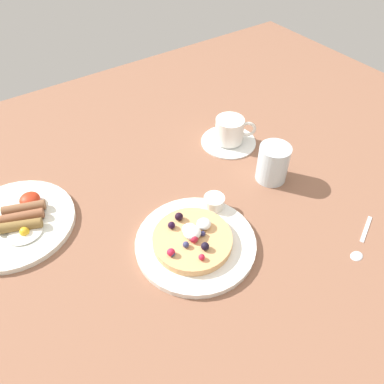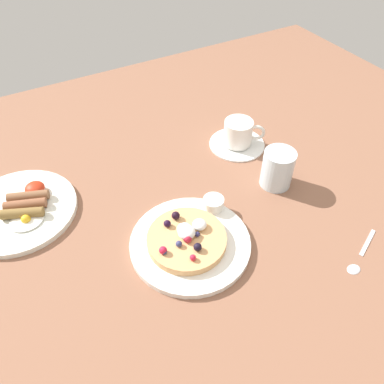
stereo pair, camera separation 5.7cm
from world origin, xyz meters
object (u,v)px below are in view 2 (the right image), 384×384
Objects in this scene: pancake_plate at (190,243)px; coffee_cup at (239,132)px; breakfast_plate at (19,210)px; teaspoon at (359,259)px; syrup_ramekin at (213,203)px; coffee_saucer at (237,144)px; water_glass at (278,169)px.

pancake_plate is 35.74cm from coffee_cup.
breakfast_plate is 72.49cm from teaspoon.
syrup_ramekin is 25.15cm from coffee_saucer.
syrup_ramekin reaches higher than pancake_plate.
coffee_cup reaches higher than teaspoon.
coffee_saucer is at bearing 90.51° from teaspoon.
syrup_ramekin is 0.50× the size of water_glass.
syrup_ramekin is at bearing -28.77° from breakfast_plate.
breakfast_plate is at bearing 151.23° from syrup_ramekin.
syrup_ramekin is 0.18× the size of breakfast_plate.
syrup_ramekin is at bearing -136.14° from coffee_saucer.
teaspoon is (18.44, -25.16, -2.42)cm from syrup_ramekin.
water_glass is at bearing 2.05° from syrup_ramekin.
coffee_cup is (55.91, -3.45, 3.56)cm from breakfast_plate.
breakfast_plate is at bearing 137.43° from pancake_plate.
coffee_cup is 42.60cm from teaspoon.
syrup_ramekin is 17.78cm from water_glass.
coffee_saucer is at bearing 40.50° from pancake_plate.
teaspoon is at bearing -88.27° from water_glass.
pancake_plate is 33.60cm from teaspoon.
coffee_cup is (18.21, 17.25, 1.54)cm from syrup_ramekin.
syrup_ramekin is 0.37× the size of teaspoon.
syrup_ramekin is 0.31× the size of coffee_saucer.
coffee_cup reaches higher than coffee_saucer.
coffee_cup is 1.04× the size of water_glass.
coffee_cup reaches higher than breakfast_plate.
coffee_saucer is at bearing 88.63° from water_glass.
syrup_ramekin is at bearing -177.95° from water_glass.
coffee_cup is at bearing 90.31° from teaspoon.
coffee_saucer is at bearing -3.43° from breakfast_plate.
pancake_plate is 35.52cm from coffee_saucer.
breakfast_plate is 2.64× the size of coffee_cup.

